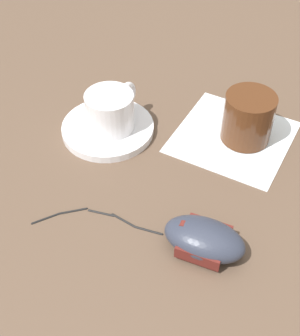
{
  "coord_description": "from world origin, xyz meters",
  "views": [
    {
      "loc": [
        -0.34,
        0.39,
        0.48
      ],
      "look_at": [
        0.0,
        0.1,
        0.03
      ],
      "focal_mm": 50.0,
      "sensor_mm": 36.0,
      "label": 1
    }
  ],
  "objects_px": {
    "saucer": "(108,128)",
    "drinking_glass": "(248,118)",
    "coffee_cup": "(111,110)",
    "computer_mouse": "(204,239)"
  },
  "relations": [
    {
      "from": "drinking_glass",
      "to": "computer_mouse",
      "type": "bearing_deg",
      "value": 118.58
    },
    {
      "from": "saucer",
      "to": "drinking_glass",
      "type": "relative_size",
      "value": 1.89
    },
    {
      "from": "computer_mouse",
      "to": "drinking_glass",
      "type": "xyz_separation_m",
      "value": [
        0.11,
        -0.19,
        0.02
      ]
    },
    {
      "from": "coffee_cup",
      "to": "drinking_glass",
      "type": "height_order",
      "value": "drinking_glass"
    },
    {
      "from": "computer_mouse",
      "to": "drinking_glass",
      "type": "bearing_deg",
      "value": -61.42
    },
    {
      "from": "coffee_cup",
      "to": "computer_mouse",
      "type": "relative_size",
      "value": 0.85
    },
    {
      "from": "saucer",
      "to": "coffee_cup",
      "type": "xyz_separation_m",
      "value": [
        -0.0,
        -0.01,
        0.04
      ]
    },
    {
      "from": "saucer",
      "to": "coffee_cup",
      "type": "height_order",
      "value": "coffee_cup"
    },
    {
      "from": "coffee_cup",
      "to": "computer_mouse",
      "type": "height_order",
      "value": "coffee_cup"
    },
    {
      "from": "coffee_cup",
      "to": "computer_mouse",
      "type": "bearing_deg",
      "value": 169.36
    }
  ]
}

